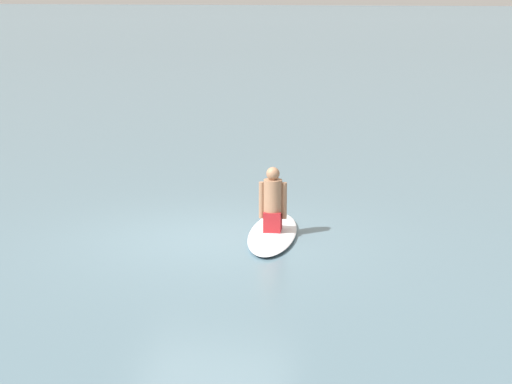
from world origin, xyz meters
name	(u,v)px	position (x,y,z in m)	size (l,w,h in m)	color
ground_plane	(211,239)	(0.00, 0.00, 0.00)	(400.00, 400.00, 0.00)	slate
surfboard	(273,233)	(0.41, -0.90, 0.05)	(2.62, 0.75, 0.10)	white
person_paddler	(273,202)	(0.41, -0.90, 0.56)	(0.37, 0.45, 1.03)	#A51E23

